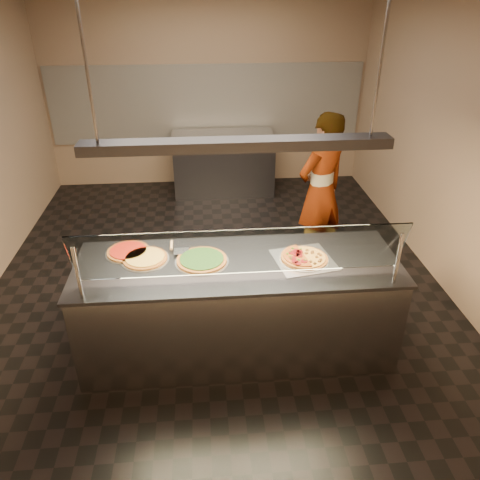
{
  "coord_description": "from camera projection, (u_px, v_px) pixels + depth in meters",
  "views": [
    {
      "loc": [
        -0.12,
        -4.53,
        3.0
      ],
      "look_at": [
        0.18,
        -0.98,
        1.02
      ],
      "focal_mm": 35.0,
      "sensor_mm": 36.0,
      "label": 1
    }
  ],
  "objects": [
    {
      "name": "pizza_tomato",
      "position": [
        128.0,
        251.0,
        4.07
      ],
      "size": [
        0.39,
        0.39,
        0.03
      ],
      "color": "silver",
      "rests_on": "serving_counter"
    },
    {
      "name": "worker",
      "position": [
        321.0,
        191.0,
        5.32
      ],
      "size": [
        0.79,
        0.71,
        1.81
      ],
      "primitive_type": "imported",
      "rotation": [
        0.0,
        0.0,
        3.68
      ],
      "color": "#25242F",
      "rests_on": "ground"
    },
    {
      "name": "wall_right",
      "position": [
        454.0,
        145.0,
        4.87
      ],
      "size": [
        0.02,
        6.0,
        3.0
      ],
      "primitive_type": "cube",
      "color": "#917A5D",
      "rests_on": "ground"
    },
    {
      "name": "pizza_spatula",
      "position": [
        176.0,
        247.0,
        4.09
      ],
      "size": [
        0.17,
        0.23,
        0.02
      ],
      "color": "#B7B7BC",
      "rests_on": "pizza_spinach"
    },
    {
      "name": "lamp_rod_left",
      "position": [
        87.0,
        68.0,
        3.09
      ],
      "size": [
        0.02,
        0.02,
        1.01
      ],
      "primitive_type": "cylinder",
      "color": "#B7B7BC",
      "rests_on": "ceiling"
    },
    {
      "name": "tile_band",
      "position": [
        207.0,
        104.0,
        7.38
      ],
      "size": [
        4.9,
        0.02,
        1.2
      ],
      "primitive_type": "cube",
      "color": "silver",
      "rests_on": "wall_back"
    },
    {
      "name": "serving_counter",
      "position": [
        238.0,
        307.0,
        4.15
      ],
      "size": [
        2.73,
        0.94,
        0.93
      ],
      "color": "#B7B7BC",
      "rests_on": "ground"
    },
    {
      "name": "prep_table",
      "position": [
        224.0,
        163.0,
        7.43
      ],
      "size": [
        1.59,
        0.74,
        0.93
      ],
      "color": "#3E3E44",
      "rests_on": "ground"
    },
    {
      "name": "lamp_rod_right",
      "position": [
        381.0,
        64.0,
        3.24
      ],
      "size": [
        0.02,
        0.02,
        1.01
      ],
      "primitive_type": "cylinder",
      "color": "#B7B7BC",
      "rests_on": "ceiling"
    },
    {
      "name": "wall_back",
      "position": [
        207.0,
        90.0,
        7.31
      ],
      "size": [
        5.0,
        0.02,
        3.0
      ],
      "primitive_type": "cube",
      "color": "#917A5D",
      "rests_on": "ground"
    },
    {
      "name": "sneeze_guard",
      "position": [
        241.0,
        253.0,
        3.48
      ],
      "size": [
        2.49,
        0.18,
        0.54
      ],
      "color": "#B7B7BC",
      "rests_on": "serving_counter"
    },
    {
      "name": "half_pizza_sausage",
      "position": [
        315.0,
        257.0,
        3.95
      ],
      "size": [
        0.26,
        0.42,
        0.04
      ],
      "color": "brown",
      "rests_on": "perforated_tray"
    },
    {
      "name": "heat_lamp_housing",
      "position": [
        237.0,
        144.0,
        3.43
      ],
      "size": [
        2.3,
        0.18,
        0.08
      ],
      "primitive_type": "cube",
      "color": "#3E3E44",
      "rests_on": "ceiling"
    },
    {
      "name": "wall_front",
      "position": [
        238.0,
        369.0,
        2.07
      ],
      "size": [
        5.0,
        0.02,
        3.0
      ],
      "primitive_type": "cube",
      "color": "#917A5D",
      "rests_on": "ground"
    },
    {
      "name": "half_pizza_pepperoni",
      "position": [
        293.0,
        257.0,
        3.94
      ],
      "size": [
        0.26,
        0.42,
        0.05
      ],
      "color": "brown",
      "rests_on": "perforated_tray"
    },
    {
      "name": "pizza_spinach",
      "position": [
        202.0,
        259.0,
        3.94
      ],
      "size": [
        0.45,
        0.45,
        0.03
      ],
      "color": "silver",
      "rests_on": "serving_counter"
    },
    {
      "name": "pizza_cheese",
      "position": [
        145.0,
        258.0,
        3.97
      ],
      "size": [
        0.41,
        0.41,
        0.03
      ],
      "color": "silver",
      "rests_on": "serving_counter"
    },
    {
      "name": "perforated_tray",
      "position": [
        304.0,
        259.0,
        3.96
      ],
      "size": [
        0.55,
        0.55,
        0.01
      ],
      "color": "silver",
      "rests_on": "serving_counter"
    },
    {
      "name": "ground",
      "position": [
        217.0,
        277.0,
        5.42
      ],
      "size": [
        5.0,
        6.0,
        0.02
      ],
      "primitive_type": "cube",
      "color": "black",
      "rests_on": "ground"
    }
  ]
}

